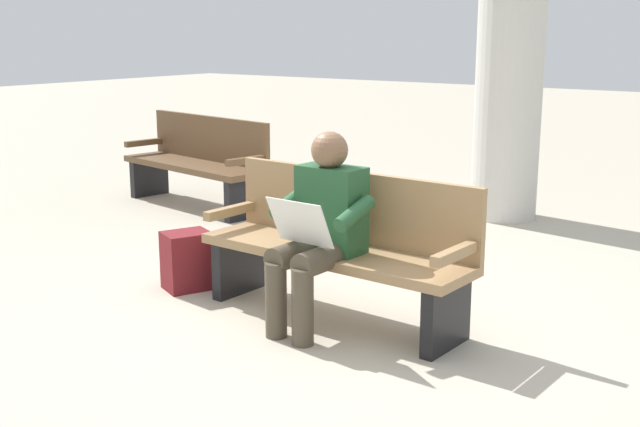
{
  "coord_description": "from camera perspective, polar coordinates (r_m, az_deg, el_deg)",
  "views": [
    {
      "loc": [
        -2.74,
        3.92,
        1.77
      ],
      "look_at": [
        -0.01,
        0.15,
        0.7
      ],
      "focal_mm": 45.51,
      "sensor_mm": 36.0,
      "label": 1
    }
  ],
  "objects": [
    {
      "name": "person_seated",
      "position": [
        4.78,
        -0.01,
        -0.88
      ],
      "size": [
        0.58,
        0.58,
        1.18
      ],
      "rotation": [
        0.0,
        0.0,
        -0.04
      ],
      "color": "#23512D",
      "rests_on": "ground"
    },
    {
      "name": "ground_plane",
      "position": [
        5.1,
        0.88,
        -7.36
      ],
      "size": [
        40.0,
        40.0,
        0.0
      ],
      "primitive_type": "plane",
      "color": "#B7AD99"
    },
    {
      "name": "support_pillar",
      "position": [
        7.77,
        13.41,
        13.91
      ],
      "size": [
        0.62,
        0.62,
        3.9
      ],
      "primitive_type": "cylinder",
      "color": "beige",
      "rests_on": "ground"
    },
    {
      "name": "bench_far",
      "position": [
        8.27,
        -8.53,
        3.67
      ],
      "size": [
        1.85,
        0.76,
        0.9
      ],
      "rotation": [
        0.0,
        0.0,
        -0.16
      ],
      "color": "brown",
      "rests_on": "ground"
    },
    {
      "name": "backpack",
      "position": [
        5.68,
        -9.34,
        -3.3
      ],
      "size": [
        0.37,
        0.38,
        0.4
      ],
      "rotation": [
        0.0,
        0.0,
        4.3
      ],
      "color": "maroon",
      "rests_on": "ground"
    },
    {
      "name": "bench_near",
      "position": [
        5.02,
        1.38,
        -2.21
      ],
      "size": [
        1.82,
        0.55,
        0.9
      ],
      "rotation": [
        0.0,
        0.0,
        -0.04
      ],
      "color": "#9E7A51",
      "rests_on": "ground"
    }
  ]
}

